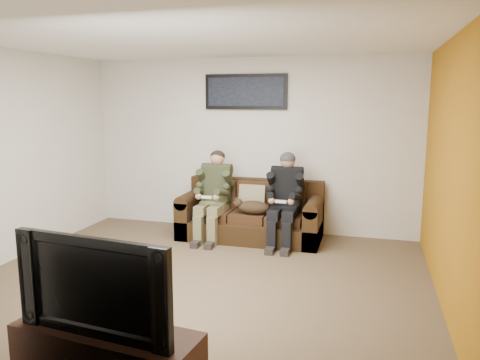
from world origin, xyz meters
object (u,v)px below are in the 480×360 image
(cat, at_px, (252,207))
(framed_poster, at_px, (246,92))
(person_right, at_px, (285,194))
(television, at_px, (103,281))
(sofa, at_px, (252,216))
(tv_stand, at_px, (107,357))
(person_left, at_px, (214,190))

(cat, xyz_separation_m, framed_poster, (-0.26, 0.61, 1.60))
(framed_poster, bearing_deg, person_right, -38.06)
(cat, bearing_deg, television, -92.20)
(cat, xyz_separation_m, television, (-0.14, -3.55, 0.27))
(framed_poster, height_order, television, framed_poster)
(sofa, xyz_separation_m, tv_stand, (-0.07, -3.77, -0.10))
(cat, relative_size, framed_poster, 0.53)
(person_right, height_order, tv_stand, person_right)
(television, bearing_deg, framed_poster, 98.18)
(person_right, distance_m, television, 3.65)
(sofa, xyz_separation_m, television, (-0.07, -3.77, 0.46))
(sofa, xyz_separation_m, cat, (0.06, -0.22, 0.19))
(person_right, distance_m, cat, 0.50)
(person_left, height_order, framed_poster, framed_poster)
(framed_poster, xyz_separation_m, tv_stand, (0.13, -4.17, -1.89))
(sofa, distance_m, television, 3.80)
(sofa, bearing_deg, cat, -73.74)
(tv_stand, bearing_deg, television, 96.43)
(cat, distance_m, tv_stand, 3.57)
(framed_poster, distance_m, television, 4.38)
(framed_poster, height_order, tv_stand, framed_poster)
(cat, height_order, tv_stand, cat)
(cat, height_order, television, television)
(framed_poster, bearing_deg, person_left, -119.43)
(person_left, distance_m, cat, 0.62)
(person_left, xyz_separation_m, television, (0.44, -3.60, 0.07))
(framed_poster, relative_size, television, 1.05)
(person_left, bearing_deg, cat, -5.10)
(tv_stand, relative_size, television, 1.13)
(sofa, distance_m, person_left, 0.67)
(person_right, distance_m, tv_stand, 3.69)
(person_left, relative_size, tv_stand, 0.93)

